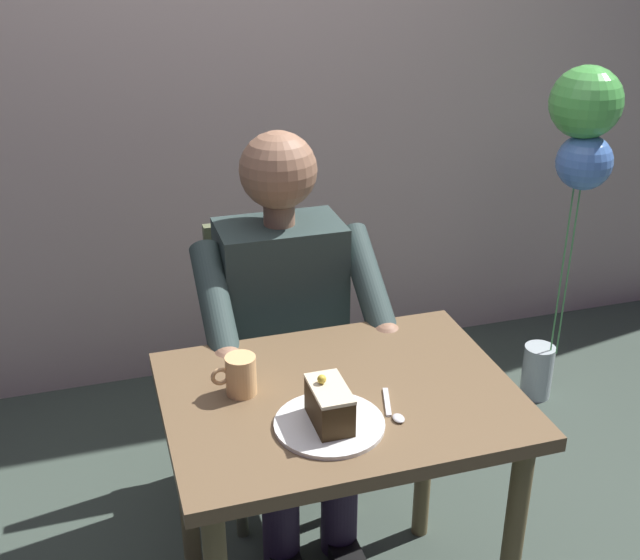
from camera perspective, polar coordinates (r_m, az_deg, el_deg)
dining_table at (r=1.97m, az=1.42°, el=-10.91°), size 0.83×0.62×0.74m
chair at (r=2.57m, az=-3.22°, el=-4.98°), size 0.42×0.42×0.89m
seated_person at (r=2.35m, az=-2.29°, el=-3.79°), size 0.53×0.58×1.23m
dessert_plate at (r=1.79m, az=0.67°, el=-10.23°), size 0.25×0.25×0.01m
cake_slice at (r=1.76m, az=0.67°, el=-8.88°), size 0.08×0.14×0.11m
coffee_cup at (r=1.88m, az=-5.71°, el=-6.72°), size 0.11×0.07×0.10m
dessert_spoon at (r=1.84m, az=5.24°, el=-9.26°), size 0.04×0.14×0.01m
balloon_display at (r=2.93m, az=17.96°, el=8.29°), size 0.25×0.25×1.31m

